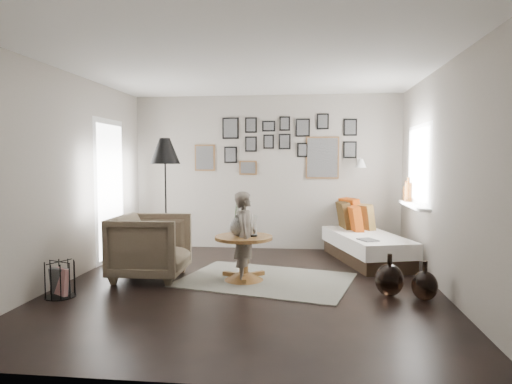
# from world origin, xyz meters

# --- Properties ---
(ground) EXTENTS (4.80, 4.80, 0.00)m
(ground) POSITION_xyz_m (0.00, 0.00, 0.00)
(ground) COLOR black
(ground) RESTS_ON ground
(wall_back) EXTENTS (4.50, 0.00, 4.50)m
(wall_back) POSITION_xyz_m (0.00, 2.40, 1.30)
(wall_back) COLOR gray
(wall_back) RESTS_ON ground
(wall_front) EXTENTS (4.50, 0.00, 4.50)m
(wall_front) POSITION_xyz_m (0.00, -2.40, 1.30)
(wall_front) COLOR gray
(wall_front) RESTS_ON ground
(wall_left) EXTENTS (0.00, 4.80, 4.80)m
(wall_left) POSITION_xyz_m (-2.25, 0.00, 1.30)
(wall_left) COLOR gray
(wall_left) RESTS_ON ground
(wall_right) EXTENTS (0.00, 4.80, 4.80)m
(wall_right) POSITION_xyz_m (2.25, 0.00, 1.30)
(wall_right) COLOR gray
(wall_right) RESTS_ON ground
(ceiling) EXTENTS (4.80, 4.80, 0.00)m
(ceiling) POSITION_xyz_m (0.00, 0.00, 2.60)
(ceiling) COLOR white
(ceiling) RESTS_ON wall_back
(door_left) EXTENTS (0.00, 2.14, 2.14)m
(door_left) POSITION_xyz_m (-2.23, 1.20, 1.05)
(door_left) COLOR white
(door_left) RESTS_ON wall_left
(window_right) EXTENTS (0.15, 1.32, 1.30)m
(window_right) POSITION_xyz_m (2.18, 1.34, 0.93)
(window_right) COLOR white
(window_right) RESTS_ON wall_right
(gallery_wall) EXTENTS (2.74, 0.03, 1.08)m
(gallery_wall) POSITION_xyz_m (0.29, 2.38, 1.74)
(gallery_wall) COLOR brown
(gallery_wall) RESTS_ON wall_back
(wall_sconce) EXTENTS (0.18, 0.36, 0.16)m
(wall_sconce) POSITION_xyz_m (1.55, 2.13, 1.46)
(wall_sconce) COLOR white
(wall_sconce) RESTS_ON wall_back
(rug) EXTENTS (2.35, 1.90, 0.01)m
(rug) POSITION_xyz_m (0.20, 0.31, 0.01)
(rug) COLOR beige
(rug) RESTS_ON ground
(pedestal_table) EXTENTS (0.72, 0.72, 0.57)m
(pedestal_table) POSITION_xyz_m (-0.08, 0.26, 0.26)
(pedestal_table) COLOR brown
(pedestal_table) RESTS_ON ground
(vase) EXTENTS (0.21, 0.21, 0.51)m
(vase) POSITION_xyz_m (-0.16, 0.28, 0.72)
(vase) COLOR black
(vase) RESTS_ON pedestal_table
(candles) EXTENTS (0.12, 0.12, 0.27)m
(candles) POSITION_xyz_m (0.03, 0.26, 0.70)
(candles) COLOR black
(candles) RESTS_ON pedestal_table
(daybed) EXTENTS (1.26, 1.97, 0.89)m
(daybed) POSITION_xyz_m (1.59, 1.64, 0.27)
(daybed) COLOR black
(daybed) RESTS_ON ground
(magazine_on_daybed) EXTENTS (0.30, 0.34, 0.01)m
(magazine_on_daybed) POSITION_xyz_m (1.54, 1.00, 0.42)
(magazine_on_daybed) COLOR black
(magazine_on_daybed) RESTS_ON daybed
(armchair) EXTENTS (0.93, 0.90, 0.82)m
(armchair) POSITION_xyz_m (-1.27, 0.25, 0.41)
(armchair) COLOR brown
(armchair) RESTS_ON ground
(armchair_cushion) EXTENTS (0.37, 0.39, 0.17)m
(armchair_cushion) POSITION_xyz_m (-1.24, 0.30, 0.48)
(armchair_cushion) COLOR beige
(armchair_cushion) RESTS_ON armchair
(floor_lamp) EXTENTS (0.42, 0.42, 1.82)m
(floor_lamp) POSITION_xyz_m (-1.30, 0.98, 1.57)
(floor_lamp) COLOR black
(floor_lamp) RESTS_ON ground
(magazine_basket) EXTENTS (0.41, 0.41, 0.39)m
(magazine_basket) POSITION_xyz_m (-2.00, -0.64, 0.19)
(magazine_basket) COLOR black
(magazine_basket) RESTS_ON ground
(demijohn_large) EXTENTS (0.31, 0.31, 0.47)m
(demijohn_large) POSITION_xyz_m (1.62, -0.19, 0.18)
(demijohn_large) COLOR black
(demijohn_large) RESTS_ON ground
(demijohn_small) EXTENTS (0.28, 0.28, 0.43)m
(demijohn_small) POSITION_xyz_m (1.97, -0.31, 0.16)
(demijohn_small) COLOR black
(demijohn_small) RESTS_ON ground
(child) EXTENTS (0.28, 0.42, 1.12)m
(child) POSITION_xyz_m (-0.05, 0.22, 0.56)
(child) COLOR #5D5349
(child) RESTS_ON ground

